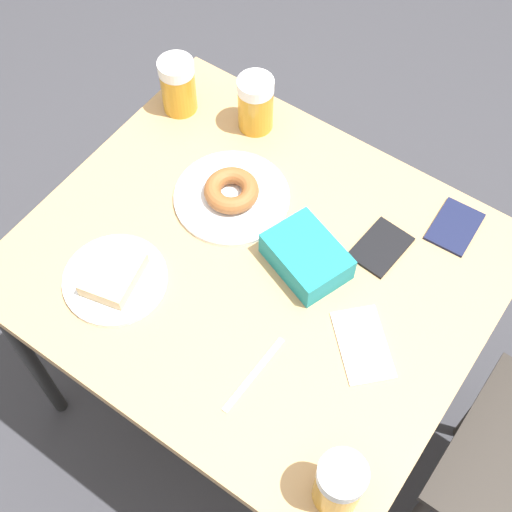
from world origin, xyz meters
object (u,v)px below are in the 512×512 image
object	(u,v)px
fork	(254,374)
passport_near_edge	(455,227)
blue_pouch	(307,256)
beer_mug_center	(178,85)
beer_mug_left	(256,104)
napkin_folded	(363,345)
plate_with_cake	(114,277)
plate_with_donut	(232,194)
beer_mug_right	(339,484)
passport_far_edge	(381,247)

from	to	relation	value
fork	passport_near_edge	world-z (taller)	passport_near_edge
blue_pouch	beer_mug_center	bearing A→B (deg)	-112.19
beer_mug_left	napkin_folded	world-z (taller)	beer_mug_left
beer_mug_left	fork	distance (m)	0.63
plate_with_cake	plate_with_donut	size ratio (longest dim) A/B	0.84
plate_with_donut	fork	xyz separation A→B (m)	(0.31, 0.28, -0.01)
passport_near_edge	blue_pouch	distance (m)	0.34
beer_mug_left	blue_pouch	size ratio (longest dim) A/B	0.71
napkin_folded	fork	xyz separation A→B (m)	(0.17, -0.14, -0.00)
plate_with_donut	beer_mug_left	world-z (taller)	beer_mug_left
beer_mug_right	passport_near_edge	distance (m)	0.63
plate_with_cake	beer_mug_center	size ratio (longest dim) A/B	1.52
beer_mug_right	passport_far_edge	xyz separation A→B (m)	(-0.48, -0.19, -0.07)
passport_near_edge	passport_far_edge	world-z (taller)	same
passport_far_edge	blue_pouch	bearing A→B (deg)	-40.68
plate_with_cake	beer_mug_right	bearing A→B (deg)	79.98
plate_with_cake	beer_mug_center	world-z (taller)	beer_mug_center
napkin_folded	blue_pouch	size ratio (longest dim) A/B	0.89
plate_with_cake	beer_mug_right	xyz separation A→B (m)	(0.10, 0.59, 0.06)
plate_with_donut	napkin_folded	distance (m)	0.44
plate_with_cake	passport_near_edge	xyz separation A→B (m)	(-0.52, 0.51, -0.01)
plate_with_cake	passport_far_edge	bearing A→B (deg)	133.28
beer_mug_right	napkin_folded	bearing A→B (deg)	-158.81
beer_mug_left	passport_near_edge	bearing A→B (deg)	90.67
beer_mug_right	blue_pouch	xyz separation A→B (m)	(-0.36, -0.29, -0.04)
beer_mug_right	passport_near_edge	bearing A→B (deg)	-172.28
beer_mug_left	beer_mug_right	size ratio (longest dim) A/B	1.00
passport_far_edge	blue_pouch	size ratio (longest dim) A/B	0.68
napkin_folded	fork	distance (m)	0.22
plate_with_cake	beer_mug_right	size ratio (longest dim) A/B	1.52
plate_with_cake	blue_pouch	distance (m)	0.39
passport_near_edge	plate_with_cake	bearing A→B (deg)	-44.49
fork	plate_with_donut	bearing A→B (deg)	-138.12
fork	beer_mug_left	bearing A→B (deg)	-145.18
plate_with_donut	fork	world-z (taller)	plate_with_donut
beer_mug_left	beer_mug_right	bearing A→B (deg)	44.32
napkin_folded	passport_far_edge	world-z (taller)	passport_far_edge
passport_near_edge	fork	bearing A→B (deg)	-16.85
beer_mug_left	napkin_folded	bearing A→B (deg)	55.21
passport_near_edge	beer_mug_right	bearing A→B (deg)	7.72
passport_far_edge	beer_mug_left	bearing A→B (deg)	-107.48
beer_mug_left	plate_with_donut	bearing A→B (deg)	21.43
plate_with_donut	beer_mug_right	bearing A→B (deg)	51.78
plate_with_donut	fork	bearing A→B (deg)	41.88
beer_mug_center	passport_near_edge	xyz separation A→B (m)	(-0.06, 0.70, -0.07)
blue_pouch	plate_with_donut	bearing A→B (deg)	-102.30
beer_mug_right	beer_mug_left	bearing A→B (deg)	-135.68
napkin_folded	passport_near_edge	world-z (taller)	passport_near_edge
beer_mug_center	passport_far_edge	bearing A→B (deg)	82.94
beer_mug_center	napkin_folded	distance (m)	0.74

